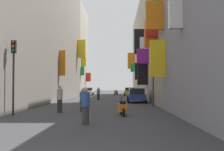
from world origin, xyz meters
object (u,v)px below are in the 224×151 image
at_px(scooter_red, 116,93).
at_px(pedestrian_mid_street, 60,99).
at_px(parked_car_white, 88,91).
at_px(traffic_light_near_corner, 14,64).
at_px(traffic_light_far_corner, 153,71).
at_px(parked_car_yellow, 130,91).
at_px(pedestrian_crossing, 83,100).
at_px(scooter_orange, 122,108).
at_px(pedestrian_near_left, 98,94).
at_px(parked_car_blue, 136,95).
at_px(pedestrian_near_right, 86,106).

xyz_separation_m(scooter_red, pedestrian_mid_street, (-3.47, -35.32, 0.42)).
relative_size(parked_car_white, scooter_red, 2.51).
bearing_deg(traffic_light_near_corner, traffic_light_far_corner, 37.83).
height_order(parked_car_yellow, pedestrian_crossing, pedestrian_crossing).
bearing_deg(pedestrian_crossing, traffic_light_far_corner, 40.16).
height_order(scooter_orange, pedestrian_crossing, pedestrian_crossing).
distance_m(parked_car_yellow, pedestrian_near_left, 16.23).
height_order(parked_car_blue, pedestrian_near_right, pedestrian_near_right).
relative_size(parked_car_yellow, scooter_red, 2.36).
distance_m(pedestrian_crossing, traffic_light_near_corner, 5.16).
xyz_separation_m(parked_car_blue, scooter_red, (-2.27, 23.76, -0.30)).
bearing_deg(scooter_red, pedestrian_mid_street, -95.62).
bearing_deg(pedestrian_mid_street, parked_car_white, 92.67).
bearing_deg(parked_car_yellow, pedestrian_mid_street, -100.29).
bearing_deg(traffic_light_far_corner, scooter_red, 96.23).
distance_m(parked_car_blue, traffic_light_far_corner, 6.65).
height_order(parked_car_white, pedestrian_near_right, pedestrian_near_right).
distance_m(parked_car_yellow, scooter_red, 3.81).
height_order(parked_car_yellow, pedestrian_near_left, pedestrian_near_left).
relative_size(parked_car_white, scooter_orange, 2.38).
bearing_deg(traffic_light_far_corner, pedestrian_mid_street, -141.37).
bearing_deg(pedestrian_crossing, pedestrian_near_right, -81.99).
bearing_deg(parked_car_yellow, traffic_light_near_corner, -103.69).
xyz_separation_m(scooter_red, traffic_light_far_corner, (3.27, -29.93, 2.56)).
relative_size(scooter_orange, pedestrian_crossing, 1.16).
distance_m(scooter_red, pedestrian_near_left, 18.66).
bearing_deg(traffic_light_far_corner, parked_car_white, 106.28).
bearing_deg(pedestrian_crossing, scooter_red, 86.55).
relative_size(scooter_red, pedestrian_near_left, 1.11).
bearing_deg(pedestrian_near_left, pedestrian_mid_street, -94.86).
relative_size(parked_car_blue, traffic_light_far_corner, 0.91).
relative_size(parked_car_white, traffic_light_near_corner, 0.96).
relative_size(scooter_red, traffic_light_far_corner, 0.39).
height_order(pedestrian_crossing, pedestrian_near_right, pedestrian_near_right).
bearing_deg(scooter_orange, parked_car_blue, 82.71).
height_order(parked_car_yellow, pedestrian_near_right, pedestrian_near_right).
height_order(pedestrian_near_left, traffic_light_far_corner, traffic_light_far_corner).
distance_m(parked_car_white, parked_car_blue, 23.49).
bearing_deg(traffic_light_near_corner, pedestrian_near_left, 78.22).
bearing_deg(scooter_orange, traffic_light_near_corner, -178.84).
relative_size(traffic_light_near_corner, traffic_light_far_corner, 1.01).
distance_m(parked_car_white, scooter_red, 5.26).
height_order(scooter_red, traffic_light_far_corner, traffic_light_far_corner).
bearing_deg(parked_car_blue, pedestrian_near_left, 129.62).
relative_size(parked_car_white, pedestrian_near_right, 2.55).
bearing_deg(parked_car_blue, scooter_orange, -97.29).
xyz_separation_m(parked_car_blue, parked_car_yellow, (0.14, 20.82, -0.02)).
bearing_deg(traffic_light_far_corner, parked_car_blue, 99.20).
bearing_deg(scooter_red, parked_car_blue, -84.55).
distance_m(scooter_red, pedestrian_mid_street, 35.49).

